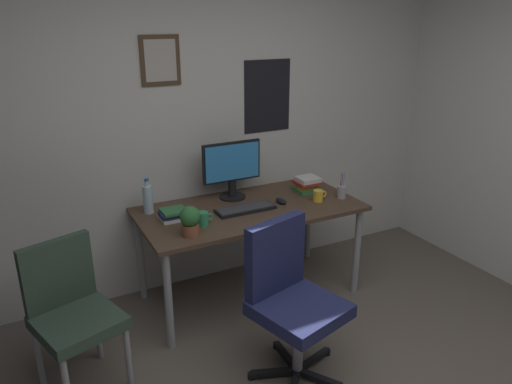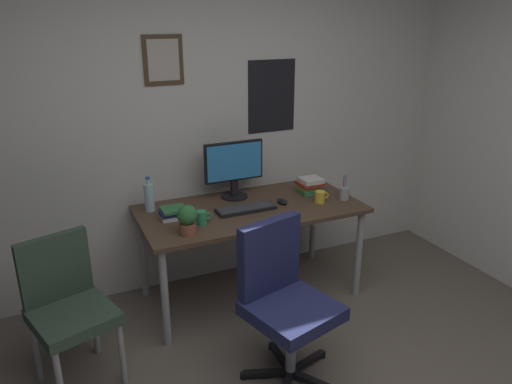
# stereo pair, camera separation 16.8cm
# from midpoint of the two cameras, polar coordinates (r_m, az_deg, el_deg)

# --- Properties ---
(wall_back) EXTENTS (4.40, 0.10, 2.60)m
(wall_back) POSITION_cam_midpoint_polar(r_m,az_deg,el_deg) (3.72, -7.99, 8.42)
(wall_back) COLOR silver
(wall_back) RESTS_ON ground_plane
(desk) EXTENTS (1.60, 0.79, 0.73)m
(desk) POSITION_cam_midpoint_polar(r_m,az_deg,el_deg) (3.55, -2.10, -2.87)
(desk) COLOR #4C3828
(desk) RESTS_ON ground_plane
(office_chair) EXTENTS (0.58, 0.59, 0.95)m
(office_chair) POSITION_cam_midpoint_polar(r_m,az_deg,el_deg) (2.86, 2.27, -11.87)
(office_chair) COLOR #1E234C
(office_chair) RESTS_ON ground_plane
(side_chair) EXTENTS (0.53, 0.53, 0.88)m
(side_chair) POSITION_cam_midpoint_polar(r_m,az_deg,el_deg) (3.00, -22.36, -12.49)
(side_chair) COLOR #334738
(side_chair) RESTS_ON ground_plane
(monitor) EXTENTS (0.46, 0.20, 0.43)m
(monitor) POSITION_cam_midpoint_polar(r_m,az_deg,el_deg) (3.64, -4.17, 2.86)
(monitor) COLOR black
(monitor) RESTS_ON desk
(keyboard) EXTENTS (0.43, 0.15, 0.03)m
(keyboard) POSITION_cam_midpoint_polar(r_m,az_deg,el_deg) (3.46, -2.63, -2.01)
(keyboard) COLOR black
(keyboard) RESTS_ON desk
(computer_mouse) EXTENTS (0.06, 0.11, 0.04)m
(computer_mouse) POSITION_cam_midpoint_polar(r_m,az_deg,el_deg) (3.60, 1.62, -1.04)
(computer_mouse) COLOR black
(computer_mouse) RESTS_ON desk
(water_bottle) EXTENTS (0.07, 0.07, 0.25)m
(water_bottle) POSITION_cam_midpoint_polar(r_m,az_deg,el_deg) (3.49, -13.90, -0.78)
(water_bottle) COLOR silver
(water_bottle) RESTS_ON desk
(coffee_mug_near) EXTENTS (0.11, 0.07, 0.09)m
(coffee_mug_near) POSITION_cam_midpoint_polar(r_m,az_deg,el_deg) (3.64, 6.03, -0.45)
(coffee_mug_near) COLOR yellow
(coffee_mug_near) RESTS_ON desk
(coffee_mug_far) EXTENTS (0.11, 0.07, 0.09)m
(coffee_mug_far) POSITION_cam_midpoint_polar(r_m,az_deg,el_deg) (3.24, -7.68, -3.14)
(coffee_mug_far) COLOR #2D8C59
(coffee_mug_far) RESTS_ON desk
(potted_plant) EXTENTS (0.13, 0.13, 0.19)m
(potted_plant) POSITION_cam_midpoint_polar(r_m,az_deg,el_deg) (3.08, -9.28, -3.29)
(potted_plant) COLOR brown
(potted_plant) RESTS_ON desk
(pen_cup) EXTENTS (0.07, 0.07, 0.20)m
(pen_cup) POSITION_cam_midpoint_polar(r_m,az_deg,el_deg) (3.73, 8.75, 0.10)
(pen_cup) COLOR #9EA0A5
(pen_cup) RESTS_ON desk
(book_stack_left) EXTENTS (0.19, 0.17, 0.07)m
(book_stack_left) POSITION_cam_midpoint_polar(r_m,az_deg,el_deg) (3.37, -11.04, -2.61)
(book_stack_left) COLOR silver
(book_stack_left) RESTS_ON desk
(book_stack_right) EXTENTS (0.19, 0.17, 0.12)m
(book_stack_right) POSITION_cam_midpoint_polar(r_m,az_deg,el_deg) (3.83, 4.77, 0.91)
(book_stack_right) COLOR #33723F
(book_stack_right) RESTS_ON desk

